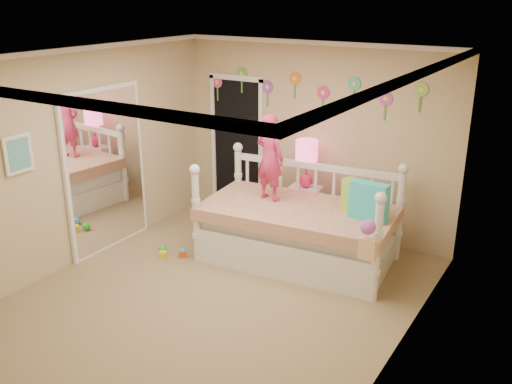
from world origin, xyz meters
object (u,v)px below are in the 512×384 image
Objects in this scene: child at (270,157)px; nightstand at (305,211)px; daybed at (298,212)px; table_lamp at (307,156)px.

child reaches higher than nightstand.
daybed reaches higher than nightstand.
nightstand is at bearing 104.45° from daybed.
child reaches higher than daybed.
daybed is at bearing -76.79° from nightstand.
nightstand is (0.17, 0.67, -0.91)m from child.
table_lamp is (-0.27, 0.72, 0.49)m from daybed.
daybed is 0.82m from nightstand.
table_lamp is at bearing 172.70° from nightstand.
nightstand is at bearing -94.85° from child.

